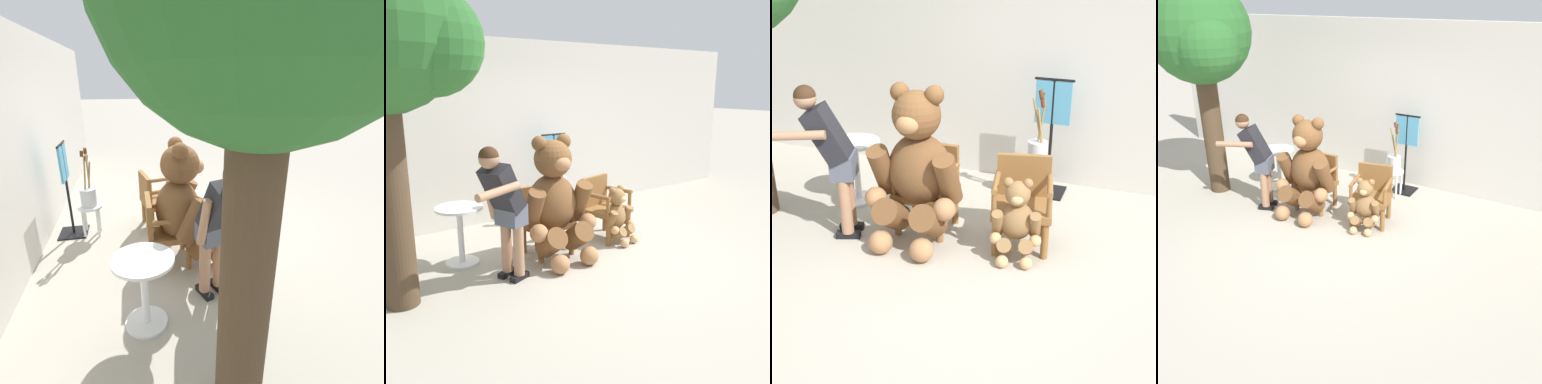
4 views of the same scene
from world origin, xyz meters
TOP-DOWN VIEW (x-y plane):
  - ground_plane at (0.00, 0.00)m, footprint 60.00×60.00m
  - back_wall at (0.00, 2.40)m, footprint 10.00×0.16m
  - wooden_chair_left at (-0.50, 0.74)m, footprint 0.56×0.52m
  - wooden_chair_right at (0.48, 0.74)m, footprint 0.66×0.63m
  - teddy_bear_large at (-0.50, 0.48)m, footprint 0.93×0.87m
  - teddy_bear_small at (0.51, 0.46)m, footprint 0.49×0.49m
  - person_visitor at (-1.30, 0.27)m, footprint 0.72×0.65m
  - white_stool at (0.40, 1.71)m, footprint 0.34×0.34m
  - brush_bucket at (0.40, 1.71)m, footprint 0.22×0.22m
  - round_side_table at (-1.51, 1.02)m, footprint 0.56×0.56m
  - clothing_display_stand at (0.48, 1.99)m, footprint 0.44×0.40m

SIDE VIEW (x-z plane):
  - ground_plane at x=0.00m, z-range 0.00..0.00m
  - white_stool at x=0.40m, z-range 0.13..0.59m
  - teddy_bear_small at x=0.51m, z-range -0.01..0.78m
  - round_side_table at x=-1.51m, z-range 0.09..0.81m
  - wooden_chair_left at x=-0.50m, z-range 0.03..0.89m
  - wooden_chair_right at x=0.48m, z-range 0.03..0.89m
  - brush_bucket at x=0.40m, z-range 0.21..1.05m
  - clothing_display_stand at x=0.48m, z-range 0.04..1.40m
  - teddy_bear_large at x=-0.50m, z-range -0.02..1.53m
  - person_visitor at x=-1.30m, z-range 0.15..1.67m
  - back_wall at x=0.00m, z-range 0.00..2.80m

